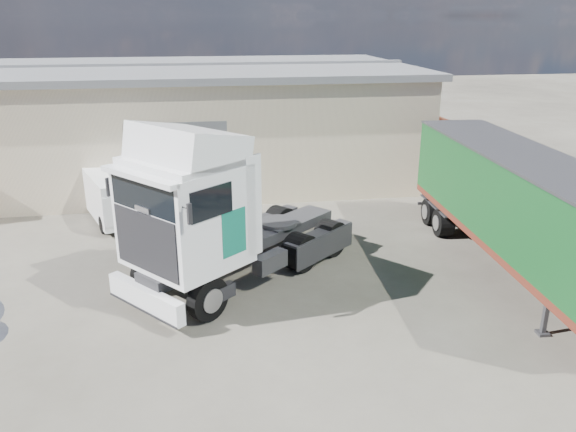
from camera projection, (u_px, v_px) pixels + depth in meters
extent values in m
plane|color=#272520|center=(254.00, 330.00, 14.33)|extent=(120.00, 120.00, 0.00)
cube|color=beige|center=(98.00, 125.00, 27.46)|extent=(30.00, 12.00, 5.00)
cube|color=#5A5C5F|center=(91.00, 70.00, 26.57)|extent=(30.60, 12.60, 0.30)
cube|color=#5A5C5F|center=(179.00, 167.00, 22.70)|extent=(4.00, 0.08, 3.60)
cube|color=#5A5C5F|center=(91.00, 65.00, 26.50)|extent=(30.60, 0.40, 0.15)
cube|color=brown|center=(540.00, 193.00, 21.22)|extent=(0.35, 26.00, 2.50)
cylinder|color=black|center=(178.00, 285.00, 15.39)|extent=(2.70, 2.88, 1.19)
cylinder|color=black|center=(273.00, 243.00, 18.21)|extent=(2.74, 2.92, 1.19)
cylinder|color=black|center=(304.00, 230.00, 19.34)|extent=(2.74, 2.92, 1.19)
cube|color=#2D2D30|center=(246.00, 242.00, 17.18)|extent=(6.30, 5.59, 0.34)
cube|color=silver|center=(146.00, 298.00, 14.61)|extent=(2.08, 2.36, 0.62)
cube|color=silver|center=(185.00, 214.00, 15.01)|extent=(3.79, 3.82, 2.76)
cube|color=black|center=(146.00, 243.00, 14.22)|extent=(1.66, 1.93, 1.57)
cube|color=black|center=(143.00, 196.00, 13.82)|extent=(1.69, 1.96, 0.84)
cube|color=silver|center=(187.00, 148.00, 14.57)|extent=(3.47, 3.54, 1.38)
cube|color=#0D614D|center=(166.00, 210.00, 16.29)|extent=(0.65, 0.56, 1.24)
cube|color=#0D614D|center=(234.00, 233.00, 14.57)|extent=(0.65, 0.56, 1.24)
cylinder|color=#2D2D30|center=(278.00, 223.00, 18.15)|extent=(1.74, 1.74, 0.13)
cube|color=#2D2D30|center=(545.00, 316.00, 13.95)|extent=(0.30, 0.30, 1.04)
cylinder|color=black|center=(462.00, 216.00, 20.96)|extent=(2.46, 1.14, 1.00)
cube|color=#2D2D30|center=(511.00, 247.00, 17.27)|extent=(1.42, 11.33, 0.33)
cube|color=#552013|center=(513.00, 238.00, 17.16)|extent=(3.02, 11.42, 0.23)
cube|color=black|center=(519.00, 196.00, 16.71)|extent=(3.02, 11.42, 2.45)
cube|color=#2D2D30|center=(525.00, 155.00, 16.29)|extent=(3.08, 11.48, 0.08)
cylinder|color=black|center=(127.00, 221.00, 21.01)|extent=(2.02, 1.29, 0.66)
cylinder|color=black|center=(107.00, 198.00, 23.61)|extent=(2.02, 1.29, 0.66)
cube|color=silver|center=(114.00, 191.00, 22.07)|extent=(3.39, 4.95, 1.69)
cube|color=silver|center=(127.00, 206.00, 20.54)|extent=(2.04, 1.49, 1.10)
cube|color=black|center=(124.00, 190.00, 20.52)|extent=(1.66, 0.69, 0.60)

